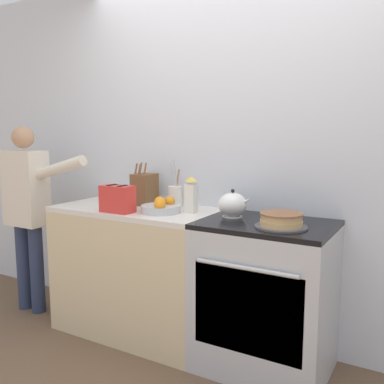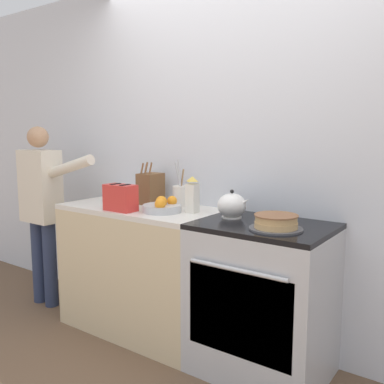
% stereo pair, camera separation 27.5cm
% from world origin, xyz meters
% --- Properties ---
extents(ground_plane, '(16.00, 16.00, 0.00)m').
position_xyz_m(ground_plane, '(0.00, 0.00, 0.00)').
color(ground_plane, brown).
extents(wall_back, '(8.00, 0.04, 2.60)m').
position_xyz_m(wall_back, '(0.00, 0.61, 1.30)').
color(wall_back, silver).
rests_on(wall_back, ground_plane).
extents(counter_cabinet, '(1.17, 0.59, 0.93)m').
position_xyz_m(counter_cabinet, '(-0.69, 0.30, 0.46)').
color(counter_cabinet, beige).
rests_on(counter_cabinet, ground_plane).
extents(stove_range, '(0.78, 0.62, 0.93)m').
position_xyz_m(stove_range, '(0.29, 0.29, 0.46)').
color(stove_range, '#B7BABF').
rests_on(stove_range, ground_plane).
extents(layer_cake, '(0.30, 0.30, 0.08)m').
position_xyz_m(layer_cake, '(0.41, 0.20, 0.97)').
color(layer_cake, '#4C4C51').
rests_on(layer_cake, stove_range).
extents(tea_kettle, '(0.22, 0.18, 0.18)m').
position_xyz_m(tea_kettle, '(0.05, 0.34, 1.00)').
color(tea_kettle, white).
rests_on(tea_kettle, stove_range).
extents(knife_block, '(0.14, 0.18, 0.31)m').
position_xyz_m(knife_block, '(-0.70, 0.43, 1.04)').
color(knife_block, brown).
rests_on(knife_block, counter_cabinet).
extents(utensil_crock, '(0.10, 0.10, 0.34)m').
position_xyz_m(utensil_crock, '(-0.46, 0.47, 1.01)').
color(utensil_crock, silver).
rests_on(utensil_crock, counter_cabinet).
extents(fruit_bowl, '(0.26, 0.26, 0.11)m').
position_xyz_m(fruit_bowl, '(-0.42, 0.23, 0.96)').
color(fruit_bowl, '#B7BABF').
rests_on(fruit_bowl, counter_cabinet).
extents(toaster, '(0.24, 0.12, 0.18)m').
position_xyz_m(toaster, '(-0.68, 0.10, 1.02)').
color(toaster, red).
rests_on(toaster, counter_cabinet).
extents(milk_carton, '(0.07, 0.07, 0.24)m').
position_xyz_m(milk_carton, '(-0.25, 0.33, 1.04)').
color(milk_carton, white).
rests_on(milk_carton, counter_cabinet).
extents(person_baker, '(0.89, 0.20, 1.50)m').
position_xyz_m(person_baker, '(-1.66, 0.16, 0.89)').
color(person_baker, '#283351').
rests_on(person_baker, ground_plane).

